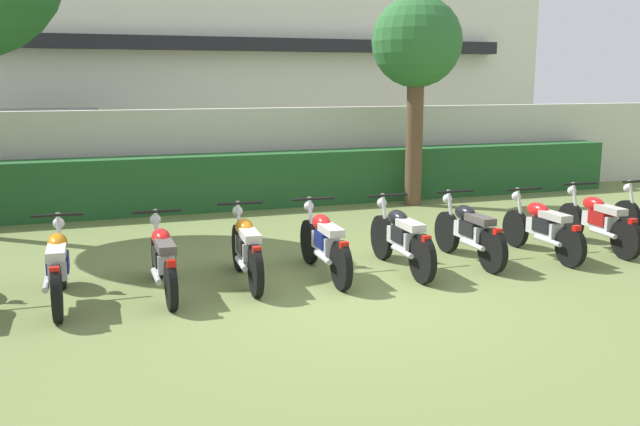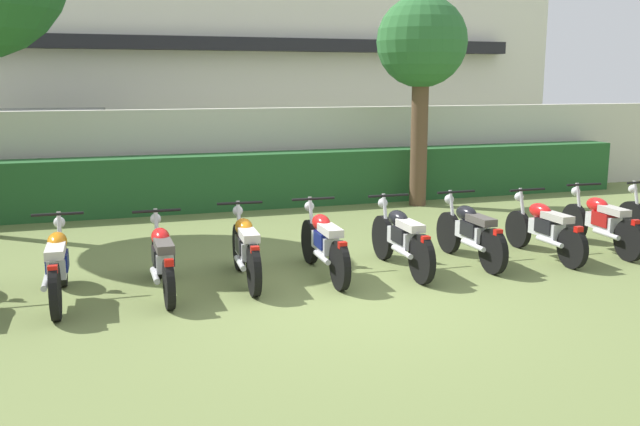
{
  "view_description": "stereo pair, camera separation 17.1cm",
  "coord_description": "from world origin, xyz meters",
  "px_view_note": "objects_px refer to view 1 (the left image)",
  "views": [
    {
      "loc": [
        -3.04,
        -7.37,
        2.55
      ],
      "look_at": [
        0.0,
        1.25,
        0.8
      ],
      "focal_mm": 39.07,
      "sensor_mm": 36.0,
      "label": 1
    },
    {
      "loc": [
        -2.88,
        -7.43,
        2.55
      ],
      "look_at": [
        0.0,
        1.25,
        0.8
      ],
      "focal_mm": 39.07,
      "sensor_mm": 36.0,
      "label": 2
    }
  ],
  "objects_px": {
    "motorcycle_in_row_4": "(246,248)",
    "motorcycle_in_row_9": "(598,220)",
    "motorcycle_in_row_6": "(401,237)",
    "motorcycle_in_row_8": "(542,227)",
    "motorcycle_in_row_2": "(58,265)",
    "motorcycle_in_row_3": "(163,258)",
    "parked_car": "(43,152)",
    "tree_far_side": "(417,47)",
    "motorcycle_in_row_5": "(324,242)",
    "motorcycle_in_row_7": "(469,231)"
  },
  "relations": [
    {
      "from": "motorcycle_in_row_4",
      "to": "motorcycle_in_row_9",
      "type": "xyz_separation_m",
      "value": [
        5.46,
        -0.03,
        -0.01
      ]
    },
    {
      "from": "motorcycle_in_row_6",
      "to": "motorcycle_in_row_8",
      "type": "relative_size",
      "value": 1.03
    },
    {
      "from": "motorcycle_in_row_2",
      "to": "motorcycle_in_row_3",
      "type": "xyz_separation_m",
      "value": [
        1.18,
        -0.0,
        -0.02
      ]
    },
    {
      "from": "parked_car",
      "to": "motorcycle_in_row_3",
      "type": "xyz_separation_m",
      "value": [
        1.62,
        -8.71,
        -0.5
      ]
    },
    {
      "from": "motorcycle_in_row_9",
      "to": "tree_far_side",
      "type": "bearing_deg",
      "value": 15.41
    },
    {
      "from": "motorcycle_in_row_5",
      "to": "tree_far_side",
      "type": "bearing_deg",
      "value": -37.12
    },
    {
      "from": "motorcycle_in_row_9",
      "to": "motorcycle_in_row_6",
      "type": "bearing_deg",
      "value": 95.61
    },
    {
      "from": "motorcycle_in_row_7",
      "to": "tree_far_side",
      "type": "bearing_deg",
      "value": -16.8
    },
    {
      "from": "motorcycle_in_row_3",
      "to": "motorcycle_in_row_6",
      "type": "distance_m",
      "value": 3.16
    },
    {
      "from": "motorcycle_in_row_2",
      "to": "motorcycle_in_row_9",
      "type": "relative_size",
      "value": 1.01
    },
    {
      "from": "motorcycle_in_row_2",
      "to": "motorcycle_in_row_8",
      "type": "bearing_deg",
      "value": -88.8
    },
    {
      "from": "motorcycle_in_row_6",
      "to": "tree_far_side",
      "type": "bearing_deg",
      "value": -27.71
    },
    {
      "from": "parked_car",
      "to": "motorcycle_in_row_5",
      "type": "distance_m",
      "value": 9.4
    },
    {
      "from": "motorcycle_in_row_5",
      "to": "motorcycle_in_row_6",
      "type": "distance_m",
      "value": 1.07
    },
    {
      "from": "motorcycle_in_row_2",
      "to": "motorcycle_in_row_9",
      "type": "distance_m",
      "value": 7.69
    },
    {
      "from": "parked_car",
      "to": "motorcycle_in_row_6",
      "type": "distance_m",
      "value": 9.96
    },
    {
      "from": "motorcycle_in_row_2",
      "to": "motorcycle_in_row_3",
      "type": "relative_size",
      "value": 1.03
    },
    {
      "from": "tree_far_side",
      "to": "motorcycle_in_row_8",
      "type": "xyz_separation_m",
      "value": [
        -0.18,
        -4.49,
        -2.76
      ]
    },
    {
      "from": "tree_far_side",
      "to": "motorcycle_in_row_4",
      "type": "distance_m",
      "value": 6.89
    },
    {
      "from": "motorcycle_in_row_6",
      "to": "motorcycle_in_row_8",
      "type": "bearing_deg",
      "value": -88.84
    },
    {
      "from": "motorcycle_in_row_2",
      "to": "motorcycle_in_row_8",
      "type": "xyz_separation_m",
      "value": [
        6.62,
        -0.01,
        -0.01
      ]
    },
    {
      "from": "motorcycle_in_row_8",
      "to": "motorcycle_in_row_9",
      "type": "relative_size",
      "value": 0.97
    },
    {
      "from": "motorcycle_in_row_5",
      "to": "motorcycle_in_row_8",
      "type": "bearing_deg",
      "value": -89.97
    },
    {
      "from": "motorcycle_in_row_4",
      "to": "motorcycle_in_row_8",
      "type": "distance_m",
      "value": 4.39
    },
    {
      "from": "parked_car",
      "to": "motorcycle_in_row_2",
      "type": "relative_size",
      "value": 2.4
    },
    {
      "from": "motorcycle_in_row_5",
      "to": "motorcycle_in_row_9",
      "type": "relative_size",
      "value": 1.02
    },
    {
      "from": "motorcycle_in_row_3",
      "to": "motorcycle_in_row_5",
      "type": "relative_size",
      "value": 0.96
    },
    {
      "from": "motorcycle_in_row_7",
      "to": "motorcycle_in_row_2",
      "type": "bearing_deg",
      "value": 90.99
    },
    {
      "from": "motorcycle_in_row_7",
      "to": "motorcycle_in_row_6",
      "type": "bearing_deg",
      "value": 94.56
    },
    {
      "from": "motorcycle_in_row_2",
      "to": "motorcycle_in_row_9",
      "type": "xyz_separation_m",
      "value": [
        7.69,
        0.07,
        -0.01
      ]
    },
    {
      "from": "tree_far_side",
      "to": "motorcycle_in_row_6",
      "type": "relative_size",
      "value": 2.18
    },
    {
      "from": "tree_far_side",
      "to": "motorcycle_in_row_2",
      "type": "height_order",
      "value": "tree_far_side"
    },
    {
      "from": "parked_car",
      "to": "tree_far_side",
      "type": "distance_m",
      "value": 8.69
    },
    {
      "from": "parked_car",
      "to": "motorcycle_in_row_5",
      "type": "bearing_deg",
      "value": -60.76
    },
    {
      "from": "motorcycle_in_row_3",
      "to": "motorcycle_in_row_9",
      "type": "relative_size",
      "value": 0.98
    },
    {
      "from": "parked_car",
      "to": "motorcycle_in_row_6",
      "type": "height_order",
      "value": "parked_car"
    },
    {
      "from": "motorcycle_in_row_2",
      "to": "motorcycle_in_row_9",
      "type": "height_order",
      "value": "motorcycle_in_row_2"
    },
    {
      "from": "tree_far_side",
      "to": "motorcycle_in_row_3",
      "type": "xyz_separation_m",
      "value": [
        -5.62,
        -4.48,
        -2.76
      ]
    },
    {
      "from": "motorcycle_in_row_6",
      "to": "motorcycle_in_row_7",
      "type": "distance_m",
      "value": 1.1
    },
    {
      "from": "motorcycle_in_row_3",
      "to": "motorcycle_in_row_9",
      "type": "height_order",
      "value": "motorcycle_in_row_9"
    },
    {
      "from": "motorcycle_in_row_5",
      "to": "motorcycle_in_row_8",
      "type": "relative_size",
      "value": 1.05
    },
    {
      "from": "parked_car",
      "to": "motorcycle_in_row_4",
      "type": "bearing_deg",
      "value": -66.79
    },
    {
      "from": "motorcycle_in_row_2",
      "to": "motorcycle_in_row_3",
      "type": "height_order",
      "value": "motorcycle_in_row_2"
    },
    {
      "from": "parked_car",
      "to": "motorcycle_in_row_8",
      "type": "distance_m",
      "value": 11.23
    },
    {
      "from": "parked_car",
      "to": "motorcycle_in_row_4",
      "type": "distance_m",
      "value": 9.02
    },
    {
      "from": "motorcycle_in_row_3",
      "to": "parked_car",
      "type": "bearing_deg",
      "value": 10.46
    },
    {
      "from": "motorcycle_in_row_6",
      "to": "motorcycle_in_row_7",
      "type": "height_order",
      "value": "motorcycle_in_row_6"
    },
    {
      "from": "motorcycle_in_row_2",
      "to": "motorcycle_in_row_4",
      "type": "xyz_separation_m",
      "value": [
        2.24,
        0.11,
        0.0
      ]
    },
    {
      "from": "tree_far_side",
      "to": "motorcycle_in_row_6",
      "type": "distance_m",
      "value": 5.81
    },
    {
      "from": "motorcycle_in_row_8",
      "to": "motorcycle_in_row_3",
      "type": "bearing_deg",
      "value": 90.15
    }
  ]
}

